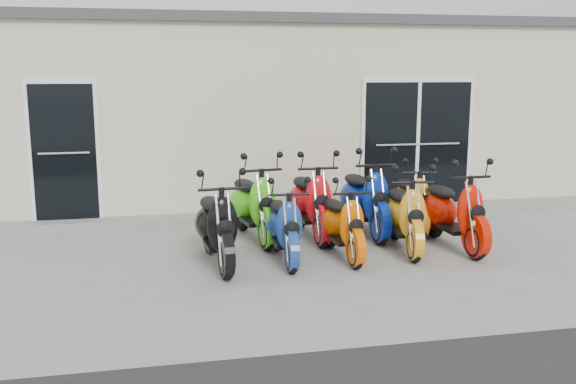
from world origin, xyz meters
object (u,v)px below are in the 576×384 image
scooter_front_red (454,202)px  scooter_back_blue (365,189)px  scooter_back_red (310,192)px  scooter_front_orange_a (342,215)px  scooter_front_black (216,215)px  scooter_back_yellow (412,192)px  scooter_front_blue (284,217)px  scooter_back_green (253,195)px  scooter_front_orange_b (405,205)px

scooter_front_red → scooter_back_blue: (-0.97, 0.98, 0.03)m
scooter_back_red → scooter_front_orange_a: bearing=-83.5°
scooter_front_black → scooter_back_red: size_ratio=0.97×
scooter_back_yellow → scooter_front_black: bearing=-152.2°
scooter_front_orange_a → scooter_back_yellow: (1.49, 1.24, 0.01)m
scooter_front_blue → scooter_back_green: (-0.23, 1.13, 0.09)m
scooter_back_green → scooter_back_red: 0.86m
scooter_front_blue → scooter_front_orange_a: 0.78m
scooter_front_blue → scooter_back_red: 1.29m
scooter_back_yellow → scooter_front_orange_b: bearing=-110.8°
scooter_front_orange_b → scooter_back_red: size_ratio=0.93×
scooter_front_black → scooter_back_blue: 2.59m
scooter_front_red → scooter_front_orange_a: bearing=-178.2°
scooter_front_orange_a → scooter_back_green: 1.52m
scooter_front_blue → scooter_back_blue: scooter_back_blue is taller
scooter_front_orange_a → scooter_front_blue: bearing=177.7°
scooter_back_blue → scooter_front_blue: bearing=-144.6°
scooter_front_black → scooter_front_blue: bearing=-4.0°
scooter_back_green → scooter_back_blue: 1.69m
scooter_back_green → scooter_back_red: bearing=-8.6°
scooter_front_orange_b → scooter_back_green: bearing=161.6°
scooter_back_blue → scooter_back_yellow: bearing=7.7°
scooter_front_red → scooter_back_green: scooter_back_green is taller
scooter_front_red → scooter_back_yellow: scooter_front_red is taller
scooter_front_black → scooter_front_blue: 0.88m
scooter_front_black → scooter_back_red: bearing=32.6°
scooter_back_green → scooter_back_blue: scooter_back_blue is taller
scooter_front_orange_a → scooter_front_orange_b: (0.94, 0.15, 0.05)m
scooter_front_orange_a → scooter_front_orange_b: scooter_front_orange_b is taller
scooter_back_red → scooter_back_yellow: size_ratio=1.14×
scooter_front_black → scooter_back_yellow: 3.39m
scooter_back_blue → scooter_front_orange_b: bearing=-76.7°
scooter_front_blue → scooter_front_orange_a: scooter_front_blue is taller
scooter_front_black → scooter_back_yellow: size_ratio=1.11×
scooter_front_blue → scooter_back_red: scooter_back_red is taller
scooter_front_orange_b → scooter_back_red: (-1.10, 0.97, 0.04)m
scooter_back_blue → scooter_back_yellow: scooter_back_blue is taller
scooter_back_green → scooter_back_yellow: scooter_back_green is taller
scooter_front_orange_b → scooter_front_red: scooter_front_red is taller
scooter_front_blue → scooter_front_orange_b: (1.72, 0.15, 0.04)m
scooter_front_blue → scooter_front_red: 2.44m
scooter_front_orange_a → scooter_front_red: 1.66m
scooter_front_blue → scooter_front_red: bearing=4.4°
scooter_front_blue → scooter_back_red: (0.63, 1.13, 0.09)m
scooter_front_orange_a → scooter_back_red: size_ratio=0.85×
scooter_front_orange_a → scooter_back_red: (-0.16, 1.13, 0.10)m
scooter_front_orange_a → scooter_front_orange_b: size_ratio=0.91×
scooter_front_red → scooter_back_red: (-1.81, 1.00, 0.02)m
scooter_back_red → scooter_back_green: bearing=178.6°
scooter_back_blue → scooter_front_orange_a: bearing=-123.3°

